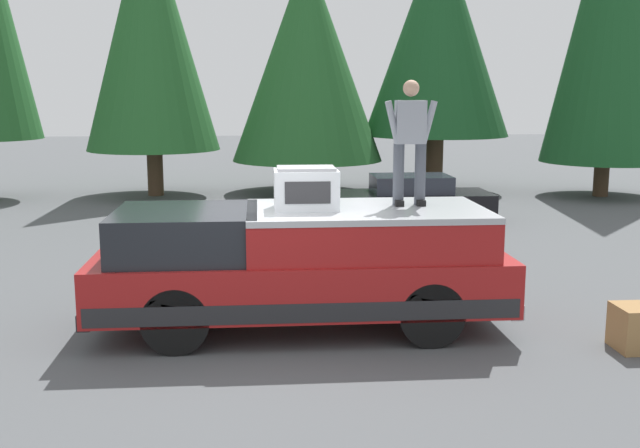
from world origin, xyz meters
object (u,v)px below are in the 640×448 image
at_px(compressor_unit, 306,188).
at_px(parked_car_black, 407,199).
at_px(person_on_truck_bed, 410,139).
at_px(wooden_crate, 638,328).
at_px(pickup_truck, 301,266).

distance_m(compressor_unit, parked_car_black, 8.79).
xyz_separation_m(person_on_truck_bed, wooden_crate, (-1.43, -2.64, -2.27)).
xyz_separation_m(person_on_truck_bed, parked_car_black, (7.91, -1.59, -1.97)).
bearing_deg(wooden_crate, parked_car_black, 6.44).
height_order(pickup_truck, parked_car_black, pickup_truck).
xyz_separation_m(pickup_truck, person_on_truck_bed, (0.22, -1.50, 1.68)).
height_order(pickup_truck, compressor_unit, compressor_unit).
relative_size(compressor_unit, person_on_truck_bed, 0.50).
xyz_separation_m(parked_car_black, wooden_crate, (-9.34, -1.05, -0.30)).
xyz_separation_m(compressor_unit, person_on_truck_bed, (0.23, -1.43, 0.62)).
relative_size(pickup_truck, compressor_unit, 6.60).
distance_m(pickup_truck, parked_car_black, 8.70).
xyz_separation_m(compressor_unit, wooden_crate, (-1.19, -4.07, -1.65)).
distance_m(compressor_unit, wooden_crate, 4.55).
bearing_deg(wooden_crate, compressor_unit, 73.66).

